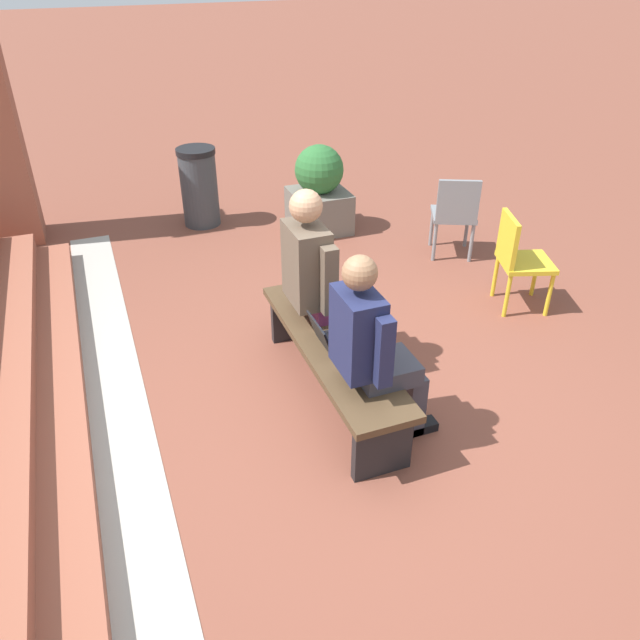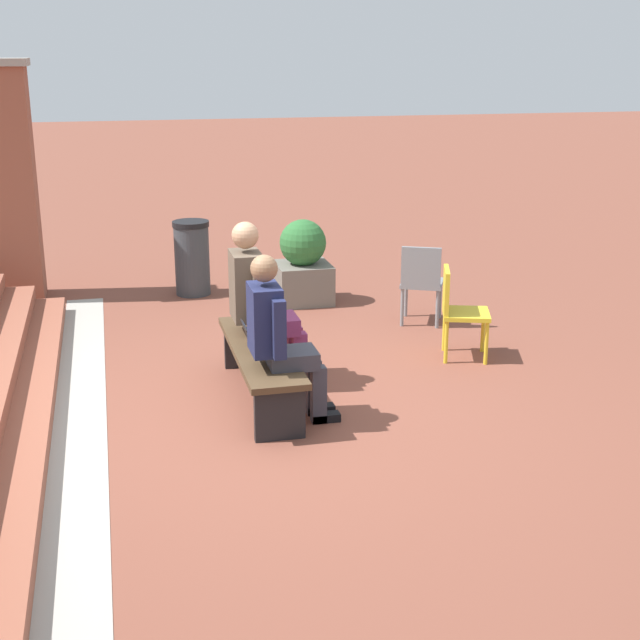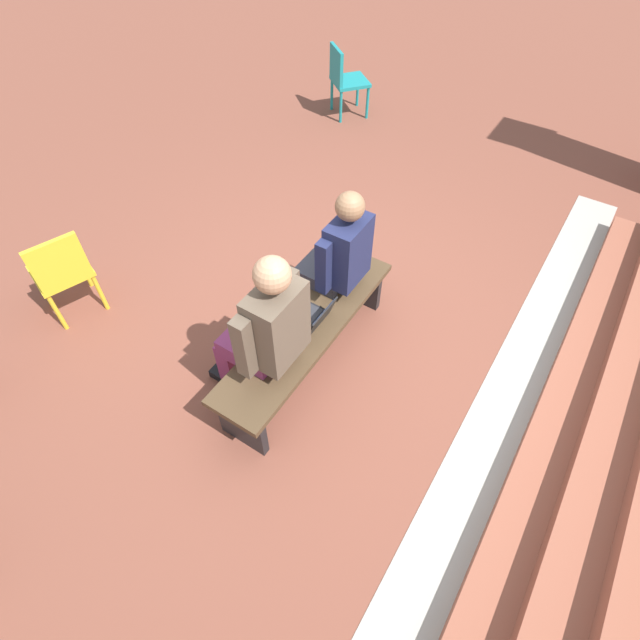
# 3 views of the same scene
# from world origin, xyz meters

# --- Properties ---
(ground_plane) EXTENTS (60.00, 60.00, 0.00)m
(ground_plane) POSITION_xyz_m (0.00, 0.00, 0.00)
(ground_plane) COLOR brown
(concrete_strip) EXTENTS (6.88, 0.40, 0.01)m
(concrete_strip) POSITION_xyz_m (0.32, 1.33, 0.00)
(concrete_strip) COLOR #A8A399
(concrete_strip) RESTS_ON ground
(brick_pillar_right_of_steps) EXTENTS (0.64, 0.64, 2.65)m
(brick_pillar_right_of_steps) POSITION_xyz_m (4.04, 2.05, 1.34)
(brick_pillar_right_of_steps) COLOR #93513D
(brick_pillar_right_of_steps) RESTS_ON ground
(bench) EXTENTS (1.80, 0.44, 0.45)m
(bench) POSITION_xyz_m (0.32, -0.10, 0.35)
(bench) COLOR #4C3823
(bench) RESTS_ON ground
(person_student) EXTENTS (0.53, 0.66, 1.32)m
(person_student) POSITION_xyz_m (-0.15, -0.17, 0.71)
(person_student) COLOR #383842
(person_student) RESTS_ON ground
(person_adult) EXTENTS (0.58, 0.73, 1.40)m
(person_adult) POSITION_xyz_m (0.71, -0.17, 0.74)
(person_adult) COLOR #7F2D5B
(person_adult) RESTS_ON ground
(laptop) EXTENTS (0.32, 0.29, 0.21)m
(laptop) POSITION_xyz_m (0.29, -0.09, 0.50)
(laptop) COLOR black
(laptop) RESTS_ON bench
(plastic_chair_by_pillar) EXTENTS (0.56, 0.56, 0.84)m
(plastic_chair_by_pillar) POSITION_xyz_m (1.97, -2.07, 0.48)
(plastic_chair_by_pillar) COLOR gray
(plastic_chair_by_pillar) RESTS_ON ground
(plastic_chair_near_bench_left) EXTENTS (0.53, 0.53, 0.84)m
(plastic_chair_near_bench_left) POSITION_xyz_m (0.93, -2.04, 0.48)
(plastic_chair_near_bench_left) COLOR gold
(plastic_chair_near_bench_left) RESTS_ON ground
(planter) EXTENTS (0.60, 0.60, 0.94)m
(planter) POSITION_xyz_m (3.09, -1.07, 0.44)
(planter) COLOR #6B665B
(planter) RESTS_ON ground
(litter_bin) EXTENTS (0.42, 0.42, 0.86)m
(litter_bin) POSITION_xyz_m (3.72, 0.10, 0.43)
(litter_bin) COLOR #383D42
(litter_bin) RESTS_ON ground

